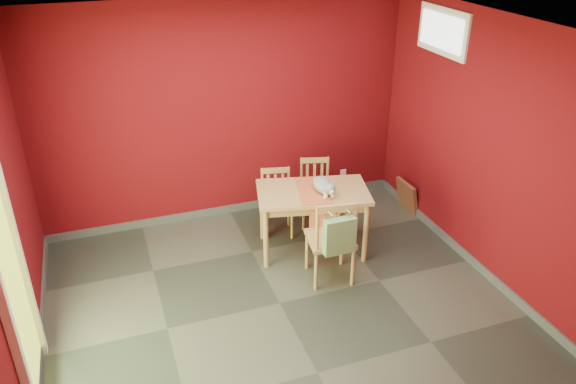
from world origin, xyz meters
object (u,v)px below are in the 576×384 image
object	(u,v)px
chair_near	(332,239)
cat	(323,183)
chair_far_left	(277,201)
chair_far_right	(315,191)
dining_table	(313,198)
tote_bag	(340,236)
picture_frame	(407,196)

from	to	relation	value
chair_near	cat	size ratio (longest dim) A/B	2.33
chair_far_left	cat	size ratio (longest dim) A/B	1.88
chair_far_right	cat	bearing A→B (deg)	-105.53
dining_table	cat	bearing A→B (deg)	-27.50
chair_far_left	chair_near	world-z (taller)	chair_near
chair_near	cat	xyz separation A→B (m)	(0.13, 0.55, 0.37)
dining_table	chair_far_left	distance (m)	0.64
chair_far_left	chair_far_right	xyz separation A→B (m)	(0.53, 0.07, 0.01)
chair_near	cat	bearing A→B (deg)	76.64
dining_table	tote_bag	distance (m)	0.84
chair_far_left	picture_frame	distance (m)	1.78
chair_far_left	chair_near	distance (m)	1.16
dining_table	picture_frame	xyz separation A→B (m)	(1.51, 0.46, -0.47)
dining_table	chair_far_left	world-z (taller)	chair_far_left
dining_table	tote_bag	xyz separation A→B (m)	(-0.05, -0.84, 0.01)
dining_table	picture_frame	distance (m)	1.65
dining_table	chair_far_left	xyz separation A→B (m)	(-0.25, 0.52, -0.26)
cat	chair_far_right	bearing A→B (deg)	65.63
chair_near	tote_bag	bearing A→B (deg)	-95.24
tote_bag	chair_far_right	bearing A→B (deg)	76.92
dining_table	chair_far_right	size ratio (longest dim) A/B	1.66
picture_frame	dining_table	bearing A→B (deg)	-163.12
picture_frame	chair_far_left	bearing A→B (deg)	177.87
tote_bag	chair_near	bearing A→B (deg)	84.76
tote_bag	chair_far_left	bearing A→B (deg)	98.17
chair_far_left	tote_bag	distance (m)	1.40
tote_bag	picture_frame	xyz separation A→B (m)	(1.57, 1.29, -0.48)
chair_near	chair_far_right	bearing A→B (deg)	75.47
chair_far_right	picture_frame	bearing A→B (deg)	-6.23
cat	picture_frame	xyz separation A→B (m)	(1.41, 0.51, -0.67)
chair_far_right	tote_bag	bearing A→B (deg)	-103.08
cat	picture_frame	bearing A→B (deg)	11.03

